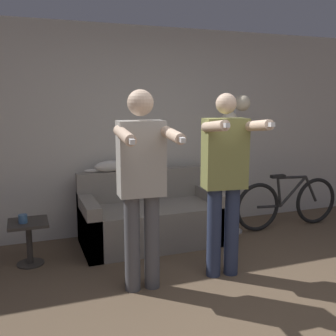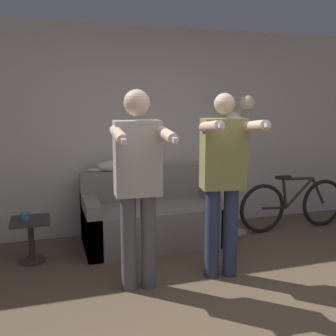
{
  "view_description": "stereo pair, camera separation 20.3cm",
  "coord_description": "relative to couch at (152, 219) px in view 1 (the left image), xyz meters",
  "views": [
    {
      "loc": [
        -1.65,
        -2.24,
        1.71
      ],
      "look_at": [
        -0.26,
        1.51,
        1.01
      ],
      "focal_mm": 42.0,
      "sensor_mm": 36.0,
      "label": 1
    },
    {
      "loc": [
        -1.46,
        -2.31,
        1.71
      ],
      "look_at": [
        -0.26,
        1.51,
        1.01
      ],
      "focal_mm": 42.0,
      "sensor_mm": 36.0,
      "label": 2
    }
  ],
  "objects": [
    {
      "name": "side_table",
      "position": [
        -1.4,
        -0.16,
        0.04
      ],
      "size": [
        0.4,
        0.4,
        0.47
      ],
      "color": "#38332D",
      "rests_on": "ground_plane"
    },
    {
      "name": "ground_plane",
      "position": [
        0.26,
        -2.07,
        -0.29
      ],
      "size": [
        16.0,
        16.0,
        0.0
      ],
      "primitive_type": "plane",
      "color": "brown"
    },
    {
      "name": "cup",
      "position": [
        -1.44,
        -0.19,
        0.22
      ],
      "size": [
        0.09,
        0.09,
        0.09
      ],
      "color": "#3D6693",
      "rests_on": "side_table"
    },
    {
      "name": "person_left",
      "position": [
        -0.45,
        -1.1,
        0.75
      ],
      "size": [
        0.5,
        0.69,
        1.79
      ],
      "rotation": [
        0.0,
        0.0,
        -0.06
      ],
      "color": "#56565B",
      "rests_on": "ground_plane"
    },
    {
      "name": "floor_lamp",
      "position": [
        1.1,
        0.01,
        1.1
      ],
      "size": [
        0.38,
        0.27,
        1.76
      ],
      "color": "#B2B2B7",
      "rests_on": "ground_plane"
    },
    {
      "name": "cat",
      "position": [
        -0.41,
        0.31,
        0.63
      ],
      "size": [
        0.54,
        0.13,
        0.17
      ],
      "color": "silver",
      "rests_on": "couch"
    },
    {
      "name": "couch",
      "position": [
        0.0,
        0.0,
        0.0
      ],
      "size": [
        1.67,
        0.82,
        0.84
      ],
      "color": "gray",
      "rests_on": "ground_plane"
    },
    {
      "name": "bicycle",
      "position": [
        1.89,
        -0.09,
        0.05
      ],
      "size": [
        1.58,
        0.07,
        0.73
      ],
      "color": "black",
      "rests_on": "ground_plane"
    },
    {
      "name": "person_right",
      "position": [
        0.37,
        -1.1,
        0.73
      ],
      "size": [
        0.54,
        0.72,
        1.76
      ],
      "rotation": [
        0.0,
        0.0,
        -0.14
      ],
      "color": "#2D3856",
      "rests_on": "ground_plane"
    },
    {
      "name": "wall_back",
      "position": [
        0.26,
        0.53,
        1.01
      ],
      "size": [
        10.0,
        0.05,
        2.6
      ],
      "color": "beige",
      "rests_on": "ground_plane"
    }
  ]
}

